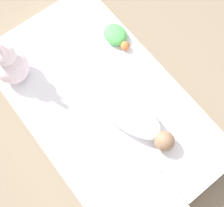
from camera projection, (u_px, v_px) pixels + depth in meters
name	position (u px, v px, depth m)	size (l,w,h in m)	color
ground_plane	(102.00, 111.00, 2.03)	(12.00, 12.00, 0.00)	#7A6B56
bed_mattress	(102.00, 106.00, 1.94)	(1.50, 0.87, 0.19)	white
swaddled_baby	(127.00, 111.00, 1.75)	(0.62, 0.31, 0.14)	white
bunny_plush	(10.00, 64.00, 1.78)	(0.20, 0.20, 0.40)	silver
turtle_plush	(116.00, 35.00, 1.96)	(0.21, 0.14, 0.08)	#51B756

